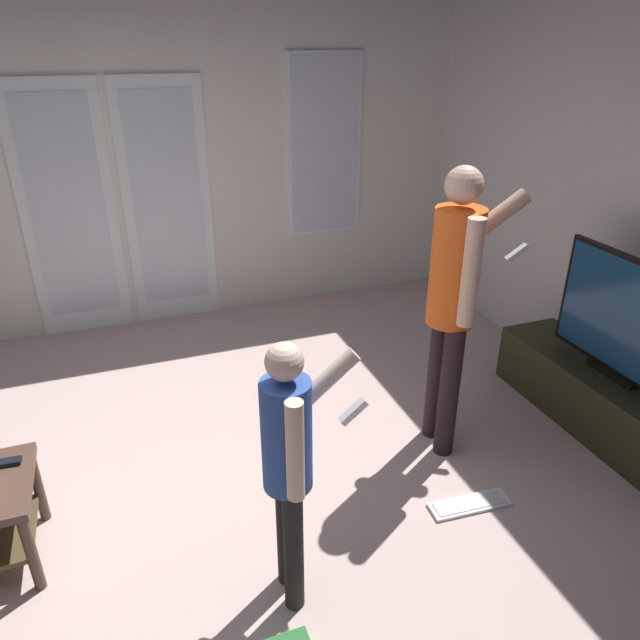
% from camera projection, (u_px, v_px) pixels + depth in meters
% --- Properties ---
extents(ground_plane, '(5.92, 5.20, 0.02)m').
position_uv_depth(ground_plane, '(182.00, 525.00, 3.01)').
color(ground_plane, '#C4A9A1').
extents(wall_back_with_doors, '(5.92, 0.09, 2.56)m').
position_uv_depth(wall_back_with_doors, '(125.00, 177.00, 4.64)').
color(wall_back_with_doors, silver).
rests_on(wall_back_with_doors, ground_plane).
extents(tv_stand, '(0.44, 1.57, 0.39)m').
position_uv_depth(tv_stand, '(606.00, 403.00, 3.65)').
color(tv_stand, '#2C2C17').
rests_on(tv_stand, ground_plane).
extents(flat_screen_tv, '(0.08, 0.99, 0.75)m').
position_uv_depth(flat_screen_tv, '(626.00, 320.00, 3.40)').
color(flat_screen_tv, black).
rests_on(flat_screen_tv, tv_stand).
extents(person_adult, '(0.68, 0.45, 1.68)m').
position_uv_depth(person_adult, '(455.00, 291.00, 3.17)').
color(person_adult, black).
rests_on(person_adult, ground_plane).
extents(person_child, '(0.50, 0.34, 1.26)m').
position_uv_depth(person_child, '(290.00, 456.00, 2.32)').
color(person_child, black).
rests_on(person_child, ground_plane).
extents(loose_keyboard, '(0.45, 0.16, 0.02)m').
position_uv_depth(loose_keyboard, '(470.00, 504.00, 3.11)').
color(loose_keyboard, white).
rests_on(loose_keyboard, ground_plane).
extents(tv_remote_black, '(0.17, 0.06, 0.02)m').
position_uv_depth(tv_remote_black, '(1.00, 463.00, 2.72)').
color(tv_remote_black, black).
rests_on(tv_remote_black, coffee_table).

